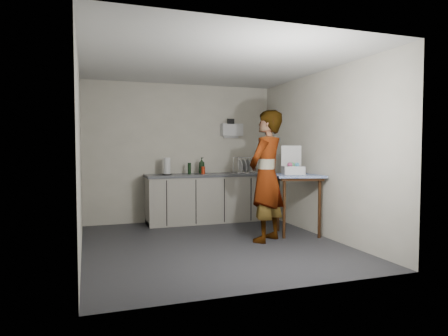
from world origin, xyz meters
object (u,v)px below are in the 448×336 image
object	(u,v)px
soap_bottle	(202,166)
standing_man	(266,176)
paper_towel	(167,167)
dish_rack	(245,169)
soda_can	(203,170)
dark_bottle	(189,169)
side_table	(298,182)
bakery_box	(293,168)
kitchen_counter	(206,199)

from	to	relation	value
soap_bottle	standing_man	bearing A→B (deg)	-74.37
paper_towel	dish_rack	bearing A→B (deg)	0.98
soda_can	dark_bottle	size ratio (longest dim) A/B	0.65
side_table	dish_rack	bearing A→B (deg)	119.06
soap_bottle	dark_bottle	size ratio (longest dim) A/B	1.46
side_table	bakery_box	world-z (taller)	bakery_box
kitchen_counter	standing_man	xyz separation A→B (m)	(0.42, -1.76, 0.55)
side_table	dish_rack	world-z (taller)	dish_rack
soda_can	dark_bottle	bearing A→B (deg)	175.54
bakery_box	soda_can	bearing A→B (deg)	145.94
bakery_box	paper_towel	bearing A→B (deg)	159.80
side_table	bakery_box	xyz separation A→B (m)	(-0.06, 0.07, 0.23)
dish_rack	standing_man	bearing A→B (deg)	-101.83
dark_bottle	bakery_box	size ratio (longest dim) A/B	0.45
standing_man	bakery_box	size ratio (longest dim) A/B	4.20
kitchen_counter	soap_bottle	world-z (taller)	soap_bottle
kitchen_counter	dark_bottle	size ratio (longest dim) A/B	10.64
side_table	dish_rack	distance (m)	1.53
bakery_box	side_table	bearing A→B (deg)	-30.74
soap_bottle	soda_can	xyz separation A→B (m)	(0.01, -0.05, -0.09)
kitchen_counter	standing_man	distance (m)	1.90
soap_bottle	dark_bottle	distance (m)	0.25
side_table	soda_can	size ratio (longest dim) A/B	7.12
soap_bottle	dish_rack	distance (m)	0.87
kitchen_counter	side_table	world-z (taller)	side_table
side_table	standing_man	xyz separation A→B (m)	(-0.68, -0.25, 0.13)
standing_man	bakery_box	distance (m)	0.70
side_table	soap_bottle	bearing A→B (deg)	144.74
bakery_box	dish_rack	bearing A→B (deg)	118.00
soda_can	bakery_box	xyz separation A→B (m)	(1.10, -1.41, 0.09)
soap_bottle	dark_bottle	xyz separation A→B (m)	(-0.25, -0.03, -0.05)
side_table	paper_towel	distance (m)	2.36
standing_man	soap_bottle	xyz separation A→B (m)	(-0.50, 1.77, 0.09)
standing_man	bakery_box	bearing A→B (deg)	169.37
side_table	paper_towel	size ratio (longest dim) A/B	3.13
kitchen_counter	side_table	distance (m)	1.92
kitchen_counter	bakery_box	bearing A→B (deg)	-54.34
kitchen_counter	standing_man	bearing A→B (deg)	-76.56
soap_bottle	paper_towel	bearing A→B (deg)	-174.73
soap_bottle	bakery_box	xyz separation A→B (m)	(1.11, -1.46, 0.01)
side_table	bakery_box	size ratio (longest dim) A/B	2.08
kitchen_counter	dark_bottle	distance (m)	0.67
soda_can	paper_towel	bearing A→B (deg)	-179.03
kitchen_counter	dish_rack	distance (m)	0.96
side_table	soda_can	bearing A→B (deg)	145.37
kitchen_counter	soap_bottle	distance (m)	0.64
standing_man	soap_bottle	world-z (taller)	standing_man
side_table	paper_towel	bearing A→B (deg)	158.66
kitchen_counter	soda_can	world-z (taller)	soda_can
kitchen_counter	soda_can	xyz separation A→B (m)	(-0.06, -0.04, 0.55)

